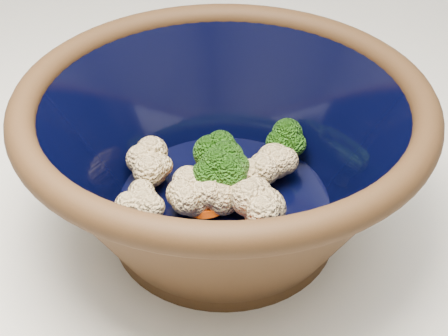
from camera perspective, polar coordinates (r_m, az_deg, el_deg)
mixing_bowl at (r=0.49m, az=-0.00°, el=1.22°), size 0.31×0.31×0.14m
vegetable_pile at (r=0.51m, az=-0.34°, el=-0.61°), size 0.15×0.17×0.05m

